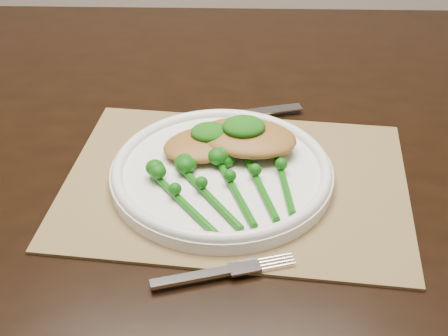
{
  "coord_description": "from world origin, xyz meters",
  "views": [
    {
      "loc": [
        -0.06,
        -0.9,
        1.25
      ],
      "look_at": [
        -0.05,
        -0.26,
        0.78
      ],
      "focal_mm": 50.0,
      "sensor_mm": 36.0,
      "label": 1
    }
  ],
  "objects_px": {
    "broccolini_bundle": "(235,191)",
    "placemat": "(236,182)",
    "dining_table": "(199,288)",
    "dinner_plate": "(222,171)",
    "chicken_fillet_left": "(206,144)"
  },
  "relations": [
    {
      "from": "dining_table",
      "to": "dinner_plate",
      "type": "distance_m",
      "value": 0.42
    },
    {
      "from": "placemat",
      "to": "dinner_plate",
      "type": "xyz_separation_m",
      "value": [
        -0.02,
        0.0,
        0.02
      ]
    },
    {
      "from": "placemat",
      "to": "broccolini_bundle",
      "type": "height_order",
      "value": "broccolini_bundle"
    },
    {
      "from": "placemat",
      "to": "chicken_fillet_left",
      "type": "distance_m",
      "value": 0.07
    },
    {
      "from": "dining_table",
      "to": "dinner_plate",
      "type": "bearing_deg",
      "value": -72.9
    },
    {
      "from": "dining_table",
      "to": "dinner_plate",
      "type": "xyz_separation_m",
      "value": [
        0.04,
        -0.16,
        0.39
      ]
    },
    {
      "from": "dining_table",
      "to": "placemat",
      "type": "bearing_deg",
      "value": -67.46
    },
    {
      "from": "placemat",
      "to": "chicken_fillet_left",
      "type": "relative_size",
      "value": 3.76
    },
    {
      "from": "dining_table",
      "to": "chicken_fillet_left",
      "type": "bearing_deg",
      "value": -77.29
    },
    {
      "from": "dining_table",
      "to": "broccolini_bundle",
      "type": "xyz_separation_m",
      "value": [
        0.06,
        -0.21,
        0.4
      ]
    },
    {
      "from": "chicken_fillet_left",
      "to": "broccolini_bundle",
      "type": "distance_m",
      "value": 0.1
    },
    {
      "from": "placemat",
      "to": "broccolini_bundle",
      "type": "bearing_deg",
      "value": -84.5
    },
    {
      "from": "broccolini_bundle",
      "to": "placemat",
      "type": "bearing_deg",
      "value": 66.52
    },
    {
      "from": "dining_table",
      "to": "placemat",
      "type": "height_order",
      "value": "placemat"
    },
    {
      "from": "placemat",
      "to": "dinner_plate",
      "type": "relative_size",
      "value": 1.53
    }
  ]
}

